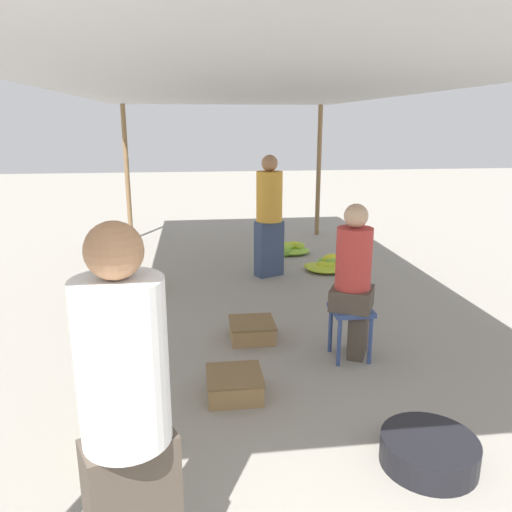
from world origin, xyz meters
The scene contains 14 objects.
canopy_post_back_left centered at (-1.67, 7.67, 1.15)m, with size 0.08×0.08×2.30m, color olive.
canopy_post_back_right centered at (1.67, 7.67, 1.15)m, with size 0.08×0.08×2.30m, color olive.
canopy_tarp centered at (0.00, 3.99, 2.32)m, with size 3.74×7.77×0.04m, color #B2B2B7.
vendor_foreground centered at (-0.85, 0.70, 0.86)m, with size 0.47×0.47×1.66m.
stool centered at (0.75, 2.78, 0.37)m, with size 0.34×0.34×0.46m.
vendor_seated centered at (0.77, 2.79, 0.72)m, with size 0.46×0.46×1.36m.
basin_black centered at (0.80, 1.35, 0.09)m, with size 0.58×0.58×0.18m.
banana_pile_left_0 centered at (-1.07, 1.74, 0.09)m, with size 0.43×0.51×0.32m.
banana_pile_left_1 centered at (-1.20, 4.85, 0.09)m, with size 0.52×0.54×0.25m.
banana_pile_right_0 centered at (1.24, 5.38, 0.08)m, with size 0.61×0.52×0.25m.
banana_pile_right_1 centered at (0.93, 6.37, 0.07)m, with size 0.54×0.52×0.20m.
crate_near centered at (-0.30, 2.28, 0.09)m, with size 0.42×0.42×0.18m.
crate_mid centered at (-0.04, 3.28, 0.09)m, with size 0.42×0.42×0.17m.
shopper_walking_mid centered at (0.42, 5.28, 0.83)m, with size 0.45×0.45×1.60m.
Camera 1 is at (-0.55, -1.09, 2.00)m, focal length 35.00 mm.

